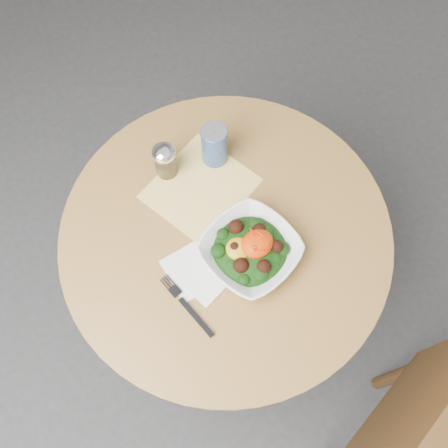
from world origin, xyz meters
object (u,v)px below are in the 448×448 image
at_px(salad_bowl, 250,250).
at_px(spice_shaker, 165,161).
at_px(chair, 425,444).
at_px(beverage_can, 214,145).

xyz_separation_m(salad_bowl, spice_shaker, (-0.02, 0.34, 0.02)).
bearing_deg(spice_shaker, salad_bowl, -87.37).
relative_size(chair, salad_bowl, 3.85).
xyz_separation_m(chair, beverage_can, (0.06, 0.93, 0.26)).
bearing_deg(salad_bowl, beverage_can, 67.94).
height_order(chair, spice_shaker, chair).
distance_m(chair, salad_bowl, 0.69).
bearing_deg(beverage_can, chair, -93.44).
height_order(chair, salad_bowl, chair).
relative_size(chair, spice_shaker, 8.66).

